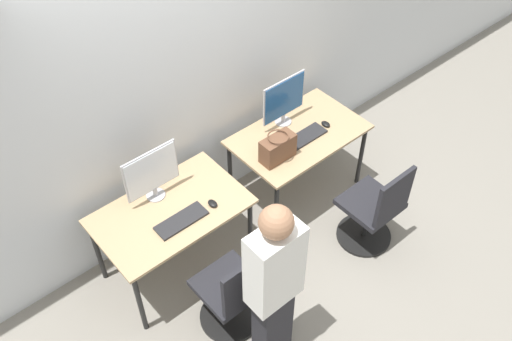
% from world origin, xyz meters
% --- Properties ---
extents(ground_plane, '(20.00, 20.00, 0.00)m').
position_xyz_m(ground_plane, '(0.00, 0.00, 0.00)').
color(ground_plane, gray).
extents(wall_back, '(12.00, 0.05, 2.80)m').
position_xyz_m(wall_back, '(0.00, 0.85, 1.40)').
color(wall_back, silver).
rests_on(wall_back, ground_plane).
extents(desk_left, '(1.16, 0.72, 0.72)m').
position_xyz_m(desk_left, '(-0.67, 0.36, 0.64)').
color(desk_left, tan).
rests_on(desk_left, ground_plane).
extents(monitor_left, '(0.46, 0.15, 0.46)m').
position_xyz_m(monitor_left, '(-0.67, 0.56, 0.97)').
color(monitor_left, '#B2B2B7').
rests_on(monitor_left, desk_left).
extents(keyboard_left, '(0.41, 0.15, 0.02)m').
position_xyz_m(keyboard_left, '(-0.67, 0.21, 0.73)').
color(keyboard_left, '#262628').
rests_on(keyboard_left, desk_left).
extents(mouse_left, '(0.06, 0.09, 0.03)m').
position_xyz_m(mouse_left, '(-0.40, 0.19, 0.74)').
color(mouse_left, black).
rests_on(mouse_left, desk_left).
extents(office_chair_left, '(0.48, 0.48, 0.90)m').
position_xyz_m(office_chair_left, '(-0.65, -0.36, 0.37)').
color(office_chair_left, black).
rests_on(office_chair_left, ground_plane).
extents(person_left, '(0.36, 0.21, 1.61)m').
position_xyz_m(person_left, '(-0.59, -0.72, 0.87)').
color(person_left, '#232328').
rests_on(person_left, ground_plane).
extents(desk_right, '(1.16, 0.72, 0.72)m').
position_xyz_m(desk_right, '(0.67, 0.36, 0.64)').
color(desk_right, tan).
rests_on(desk_right, ground_plane).
extents(monitor_right, '(0.46, 0.15, 0.46)m').
position_xyz_m(monitor_right, '(0.67, 0.56, 0.97)').
color(monitor_right, '#B2B2B7').
rests_on(monitor_right, desk_right).
extents(keyboard_right, '(0.41, 0.15, 0.02)m').
position_xyz_m(keyboard_right, '(0.67, 0.28, 0.73)').
color(keyboard_right, '#262628').
rests_on(keyboard_right, desk_right).
extents(mouse_right, '(0.06, 0.09, 0.03)m').
position_xyz_m(mouse_right, '(0.93, 0.28, 0.74)').
color(mouse_right, black).
rests_on(mouse_right, desk_right).
extents(office_chair_right, '(0.48, 0.48, 0.90)m').
position_xyz_m(office_chair_right, '(0.75, -0.50, 0.37)').
color(office_chair_right, black).
rests_on(office_chair_right, ground_plane).
extents(handbag, '(0.30, 0.18, 0.25)m').
position_xyz_m(handbag, '(0.33, 0.25, 0.83)').
color(handbag, brown).
rests_on(handbag, desk_right).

